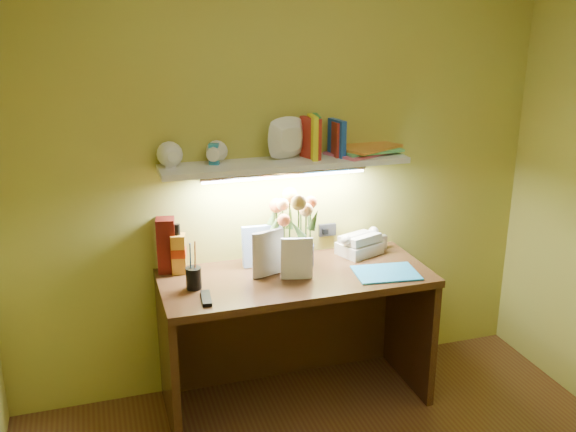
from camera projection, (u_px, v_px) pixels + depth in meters
The scene contains 13 objects.
desk at pixel (296, 339), 3.44m from camera, with size 1.40×0.60×0.75m, color #36190E.
flower_bouquet at pixel (293, 230), 3.39m from camera, with size 0.25×0.25×0.39m, color #0F183B, non-canonical shape.
telephone at pixel (360, 242), 3.58m from camera, with size 0.22×0.17×0.13m, color beige, non-canonical shape.
desk_clock at pixel (380, 242), 3.67m from camera, with size 0.08×0.04×0.08m, color silver.
whisky_bottle at pixel (178, 249), 3.30m from camera, with size 0.07×0.07×0.27m, color #C47F21, non-canonical shape.
whisky_box at pixel (166, 245), 3.32m from camera, with size 0.09×0.09×0.29m, color #510F0B.
pen_cup at pixel (193, 271), 3.13m from camera, with size 0.08×0.08×0.19m, color black.
art_card at pixel (263, 246), 3.41m from camera, with size 0.22×0.04×0.22m, color white, non-canonical shape.
tv_remote at pixel (206, 298), 3.03m from camera, with size 0.04×0.16×0.02m, color black.
blue_folder at pixel (386, 273), 3.33m from camera, with size 0.32×0.24×0.01m, color #258DCE.
desk_book_a at pixel (252, 257), 3.22m from camera, with size 0.18×0.02×0.25m, color beige.
desk_book_b at pixel (281, 259), 3.23m from camera, with size 0.16×0.02×0.22m, color white.
wall_shelf at pixel (291, 155), 3.31m from camera, with size 1.33×0.38×0.26m.
Camera 1 is at (-0.96, -1.71, 2.07)m, focal length 40.00 mm.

